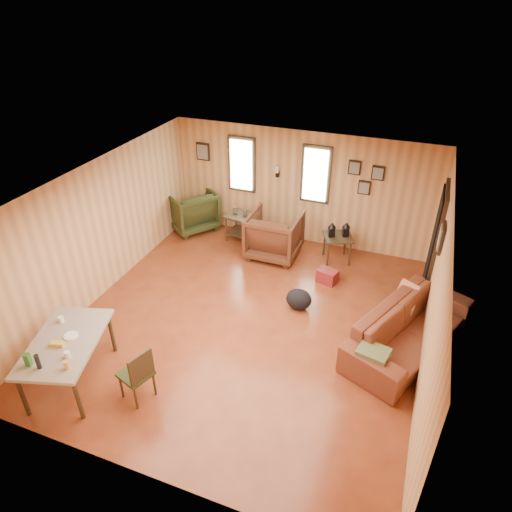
{
  "coord_description": "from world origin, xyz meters",
  "views": [
    {
      "loc": [
        2.25,
        -5.5,
        4.95
      ],
      "look_at": [
        0.0,
        0.4,
        1.05
      ],
      "focal_mm": 32.0,
      "sensor_mm": 36.0,
      "label": 1
    }
  ],
  "objects_px": {
    "sofa": "(411,323)",
    "end_table": "(241,222)",
    "dining_table": "(65,345)",
    "recliner_brown": "(274,233)",
    "recliner_green": "(191,208)",
    "side_table": "(338,235)"
  },
  "relations": [
    {
      "from": "recliner_green",
      "to": "end_table",
      "type": "height_order",
      "value": "recliner_green"
    },
    {
      "from": "end_table",
      "to": "dining_table",
      "type": "bearing_deg",
      "value": -97.98
    },
    {
      "from": "recliner_green",
      "to": "side_table",
      "type": "height_order",
      "value": "recliner_green"
    },
    {
      "from": "recliner_green",
      "to": "side_table",
      "type": "distance_m",
      "value": 3.37
    },
    {
      "from": "end_table",
      "to": "side_table",
      "type": "distance_m",
      "value": 2.14
    },
    {
      "from": "dining_table",
      "to": "end_table",
      "type": "bearing_deg",
      "value": 65.28
    },
    {
      "from": "side_table",
      "to": "end_table",
      "type": "bearing_deg",
      "value": 177.16
    },
    {
      "from": "sofa",
      "to": "dining_table",
      "type": "relative_size",
      "value": 1.49
    },
    {
      "from": "recliner_brown",
      "to": "dining_table",
      "type": "height_order",
      "value": "recliner_brown"
    },
    {
      "from": "recliner_brown",
      "to": "dining_table",
      "type": "relative_size",
      "value": 0.63
    },
    {
      "from": "sofa",
      "to": "end_table",
      "type": "bearing_deg",
      "value": 82.73
    },
    {
      "from": "recliner_green",
      "to": "dining_table",
      "type": "bearing_deg",
      "value": 43.09
    },
    {
      "from": "recliner_brown",
      "to": "dining_table",
      "type": "xyz_separation_m",
      "value": [
        -1.54,
        -4.28,
        0.16
      ]
    },
    {
      "from": "end_table",
      "to": "recliner_green",
      "type": "bearing_deg",
      "value": 175.63
    },
    {
      "from": "recliner_brown",
      "to": "sofa",
      "type": "bearing_deg",
      "value": 146.22
    },
    {
      "from": "end_table",
      "to": "dining_table",
      "type": "distance_m",
      "value": 4.69
    },
    {
      "from": "end_table",
      "to": "side_table",
      "type": "xyz_separation_m",
      "value": [
        2.13,
        -0.11,
        0.17
      ]
    },
    {
      "from": "dining_table",
      "to": "sofa",
      "type": "bearing_deg",
      "value": 12.22
    },
    {
      "from": "sofa",
      "to": "dining_table",
      "type": "height_order",
      "value": "sofa"
    },
    {
      "from": "recliner_green",
      "to": "end_table",
      "type": "xyz_separation_m",
      "value": [
        1.24,
        -0.09,
        -0.08
      ]
    },
    {
      "from": "side_table",
      "to": "dining_table",
      "type": "bearing_deg",
      "value": -121.51
    },
    {
      "from": "recliner_brown",
      "to": "recliner_green",
      "type": "distance_m",
      "value": 2.17
    }
  ]
}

